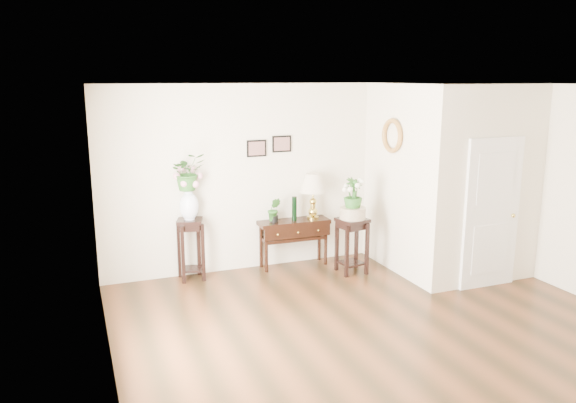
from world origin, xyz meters
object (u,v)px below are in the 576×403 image
plant_stand_b (352,246)px  console_table (294,243)px  plant_stand_a (191,249)px  table_lamp (313,196)px

plant_stand_b → console_table: bearing=139.8°
console_table → plant_stand_b: plant_stand_b is taller
console_table → plant_stand_a: bearing=-178.6°
console_table → plant_stand_a: size_ratio=1.23×
table_lamp → plant_stand_a: size_ratio=0.80×
plant_stand_a → console_table: bearing=0.0°
console_table → table_lamp: table_lamp is taller
plant_stand_b → plant_stand_a: bearing=165.6°
console_table → table_lamp: size_ratio=1.54×
table_lamp → plant_stand_a: 2.03m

